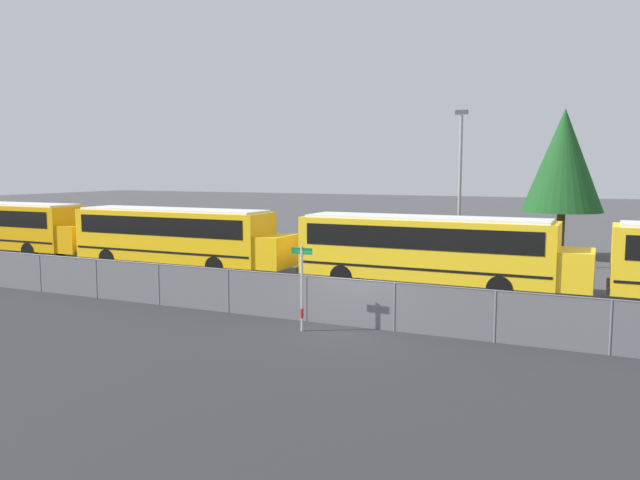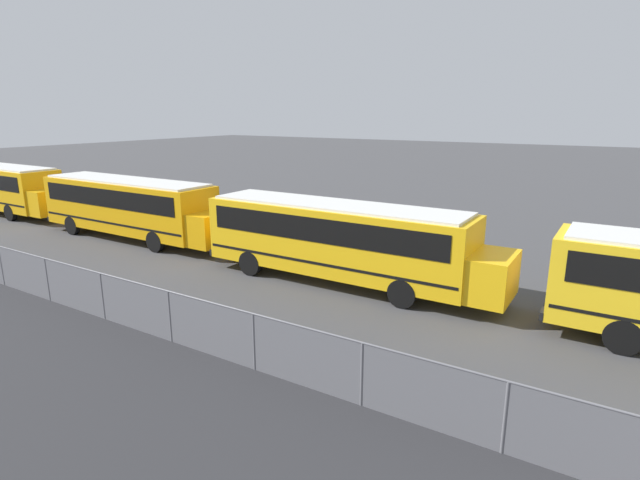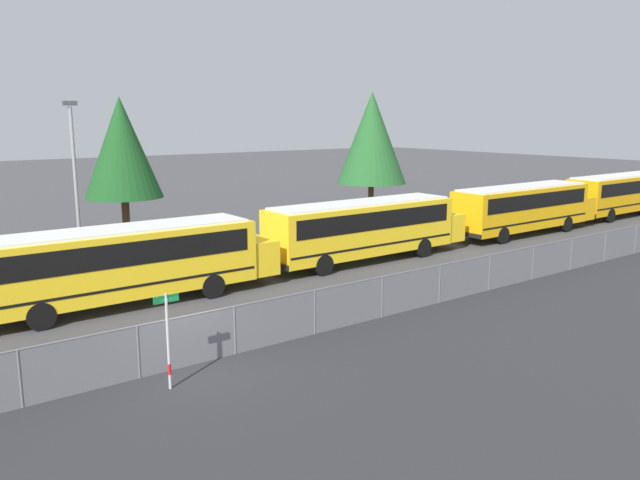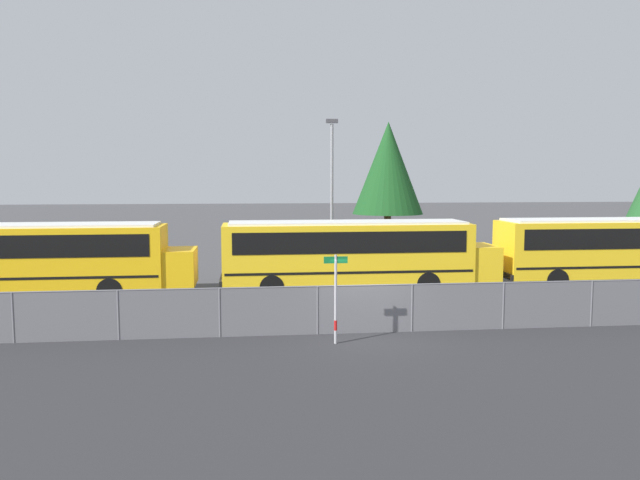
# 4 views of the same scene
# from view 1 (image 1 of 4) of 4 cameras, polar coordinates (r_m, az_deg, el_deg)

# --- Properties ---
(ground_plane) EXTENTS (200.00, 200.00, 0.00)m
(ground_plane) POSITION_cam_1_polar(r_m,az_deg,el_deg) (20.02, 2.68, -7.88)
(ground_plane) COLOR #424244
(road_strip) EXTENTS (133.30, 12.00, 0.01)m
(road_strip) POSITION_cam_1_polar(r_m,az_deg,el_deg) (14.86, -6.26, -13.03)
(road_strip) COLOR #2B2B2D
(road_strip) RESTS_ON ground_plane
(fence) EXTENTS (99.37, 0.07, 1.54)m
(fence) POSITION_cam_1_polar(r_m,az_deg,el_deg) (19.84, 2.69, -5.67)
(fence) COLOR #9EA0A5
(fence) RESTS_ON ground_plane
(school_bus_1) EXTENTS (11.78, 2.46, 3.04)m
(school_bus_1) POSITION_cam_1_polar(r_m,az_deg,el_deg) (40.57, -26.68, 1.32)
(school_bus_1) COLOR orange
(school_bus_1) RESTS_ON ground_plane
(school_bus_2) EXTENTS (11.78, 2.46, 3.04)m
(school_bus_2) POSITION_cam_1_polar(r_m,az_deg,el_deg) (31.62, -12.95, 0.58)
(school_bus_2) COLOR yellow
(school_bus_2) RESTS_ON ground_plane
(school_bus_3) EXTENTS (11.78, 2.46, 3.04)m
(school_bus_3) POSITION_cam_1_polar(r_m,az_deg,el_deg) (25.98, 10.06, -0.59)
(school_bus_3) COLOR yellow
(school_bus_3) RESTS_ON ground_plane
(street_sign) EXTENTS (0.70, 0.09, 2.64)m
(street_sign) POSITION_cam_1_polar(r_m,az_deg,el_deg) (19.13, -1.66, -4.22)
(street_sign) COLOR #B7B7BC
(street_sign) RESTS_ON ground_plane
(light_pole) EXTENTS (0.60, 0.24, 7.84)m
(light_pole) POSITION_cam_1_polar(r_m,az_deg,el_deg) (31.56, 12.67, 5.11)
(light_pole) COLOR gray
(light_pole) RESTS_ON ground_plane
(tree_0) EXTENTS (4.37, 4.37, 8.30)m
(tree_0) POSITION_cam_1_polar(r_m,az_deg,el_deg) (37.17, 21.37, 6.77)
(tree_0) COLOR #51381E
(tree_0) RESTS_ON ground_plane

